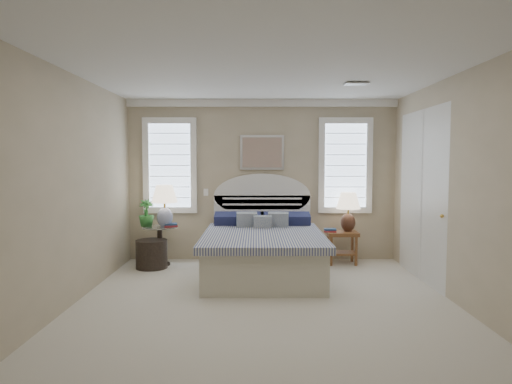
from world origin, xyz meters
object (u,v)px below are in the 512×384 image
(lamp_left, at_px, (165,201))
(nightstand_right, at_px, (342,240))
(lamp_right, at_px, (348,207))
(bed, at_px, (263,249))
(floor_pot, at_px, (152,254))
(side_table_left, at_px, (160,241))

(lamp_left, bearing_deg, nightstand_right, 2.71)
(nightstand_right, relative_size, lamp_left, 0.79)
(lamp_right, bearing_deg, bed, -152.46)
(nightstand_right, relative_size, floor_pot, 1.08)
(bed, height_order, nightstand_right, bed)
(nightstand_right, relative_size, lamp_right, 0.82)
(bed, xyz_separation_m, nightstand_right, (1.30, 0.69, 0.00))
(nightstand_right, bearing_deg, bed, -151.97)
(side_table_left, bearing_deg, lamp_right, 2.61)
(side_table_left, xyz_separation_m, floor_pot, (-0.09, -0.20, -0.16))
(lamp_right, bearing_deg, lamp_left, -176.62)
(bed, relative_size, lamp_left, 3.37)
(side_table_left, bearing_deg, floor_pot, -114.31)
(nightstand_right, xyz_separation_m, lamp_left, (-2.86, -0.14, 0.66))
(bed, relative_size, floor_pot, 4.66)
(bed, bearing_deg, lamp_left, 160.33)
(bed, xyz_separation_m, lamp_left, (-1.56, 0.56, 0.66))
(bed, relative_size, side_table_left, 3.61)
(side_table_left, bearing_deg, lamp_left, -20.97)
(side_table_left, relative_size, lamp_left, 0.93)
(bed, height_order, floor_pot, bed)
(nightstand_right, distance_m, lamp_left, 2.93)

